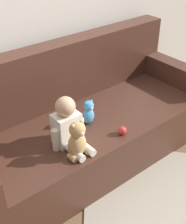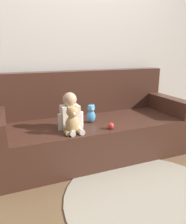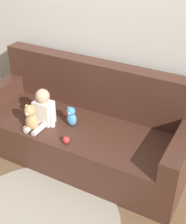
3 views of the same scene
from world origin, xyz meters
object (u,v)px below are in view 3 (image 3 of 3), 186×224
object	(u,v)px
couch	(84,128)
teddy_bear_brown	(31,119)
plush_toy_side	(71,116)
toy_ball	(66,140)
person_baby	(43,110)

from	to	relation	value
couch	teddy_bear_brown	xyz separation A→B (m)	(-0.35, -0.39, 0.23)
plush_toy_side	toy_ball	size ratio (longest dim) A/B	3.14
person_baby	plush_toy_side	bearing A→B (deg)	21.38
person_baby	toy_ball	size ratio (longest dim) A/B	5.66
toy_ball	person_baby	bearing A→B (deg)	155.98
couch	plush_toy_side	xyz separation A→B (m)	(-0.06, -0.14, 0.20)
teddy_bear_brown	plush_toy_side	distance (m)	0.39
toy_ball	teddy_bear_brown	bearing A→B (deg)	177.39
couch	person_baby	xyz separation A→B (m)	(-0.32, -0.24, 0.26)
plush_toy_side	toy_ball	world-z (taller)	plush_toy_side
person_baby	couch	bearing A→B (deg)	36.51
person_baby	teddy_bear_brown	bearing A→B (deg)	-100.50
teddy_bear_brown	plush_toy_side	bearing A→B (deg)	40.75
couch	person_baby	bearing A→B (deg)	-143.49
person_baby	teddy_bear_brown	distance (m)	0.15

